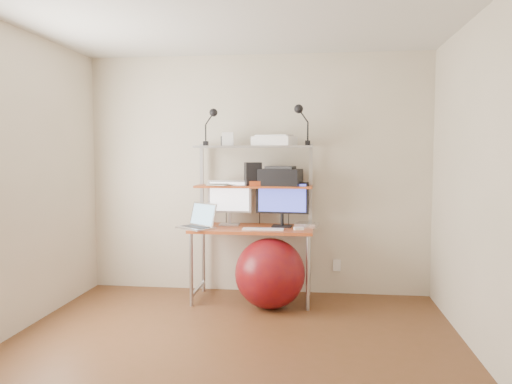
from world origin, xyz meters
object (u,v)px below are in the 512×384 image
at_px(monitor_silver, 230,199).
at_px(printer, 280,176).
at_px(monitor_black, 282,200).
at_px(exercise_ball, 270,273).
at_px(laptop, 199,223).

relative_size(monitor_silver, printer, 1.10).
relative_size(monitor_black, exercise_ball, 0.79).
height_order(monitor_silver, laptop, monitor_silver).
bearing_deg(laptop, printer, 54.47).
xyz_separation_m(monitor_silver, monitor_black, (0.54, -0.05, 0.00)).
bearing_deg(exercise_ball, printer, 78.29).
distance_m(laptop, exercise_ball, 0.85).
distance_m(monitor_silver, exercise_ball, 0.88).
bearing_deg(exercise_ball, laptop, 170.77).
bearing_deg(printer, monitor_silver, -171.23).
distance_m(monitor_silver, laptop, 0.42).
relative_size(monitor_silver, exercise_ball, 0.74).
bearing_deg(monitor_black, printer, 123.26).
distance_m(printer, exercise_ball, 0.97).
xyz_separation_m(monitor_black, printer, (-0.02, 0.04, 0.24)).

